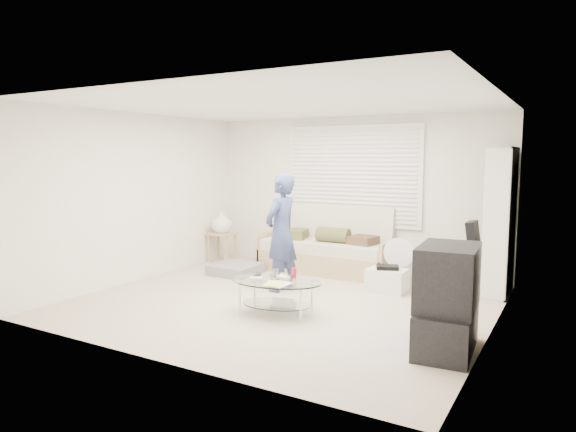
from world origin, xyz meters
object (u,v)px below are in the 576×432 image
Objects in this scene: bookshelf at (499,222)px; coffee_table at (276,287)px; tv_unit at (447,300)px; futon_sofa at (327,250)px.

bookshelf reaches higher than coffee_table.
bookshelf is at bearing 87.07° from tv_unit.
coffee_table is at bearing -133.38° from bookshelf.
bookshelf is at bearing 46.62° from coffee_table.
tv_unit is at bearing -92.93° from bookshelf.
coffee_table is (0.46, -2.37, -0.03)m from futon_sofa.
futon_sofa is 2.13× the size of tv_unit.
tv_unit is (2.47, -2.56, 0.15)m from futon_sofa.
tv_unit is at bearing -45.97° from futon_sofa.
coffee_table is at bearing 174.78° from tv_unit.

